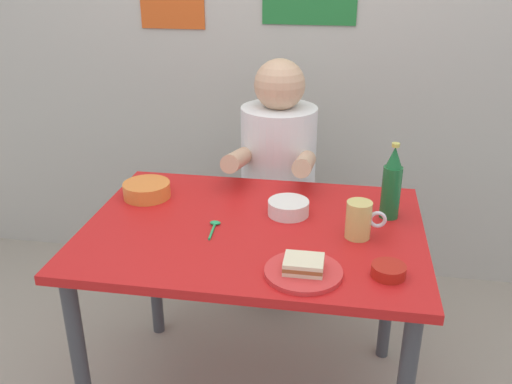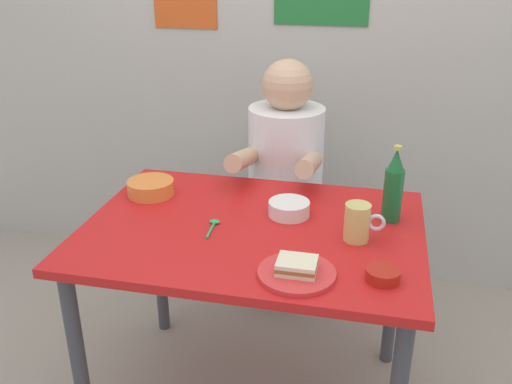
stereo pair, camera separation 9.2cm
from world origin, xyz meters
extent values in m
cube|color=#ADA89E|center=(0.00, 1.05, 1.30)|extent=(4.40, 0.08, 2.60)
cube|color=red|center=(0.00, 0.00, 0.72)|extent=(1.10, 0.80, 0.03)
cylinder|color=#3F3F44|center=(-0.49, -0.34, 0.35)|extent=(0.05, 0.05, 0.71)
cylinder|color=#3F3F44|center=(-0.49, 0.34, 0.35)|extent=(0.05, 0.05, 0.71)
cylinder|color=#3F3F44|center=(0.49, 0.34, 0.35)|extent=(0.05, 0.05, 0.71)
cylinder|color=#4C4C51|center=(0.00, 0.63, 0.21)|extent=(0.08, 0.08, 0.41)
cylinder|color=brown|center=(0.00, 0.63, 0.43)|extent=(0.34, 0.34, 0.04)
cylinder|color=white|center=(0.00, 0.63, 0.71)|extent=(0.32, 0.32, 0.52)
sphere|color=tan|center=(0.00, 0.63, 1.06)|extent=(0.21, 0.21, 0.21)
cylinder|color=tan|center=(-0.13, 0.38, 0.82)|extent=(0.07, 0.31, 0.14)
cylinder|color=tan|center=(0.13, 0.38, 0.82)|extent=(0.07, 0.31, 0.14)
cylinder|color=red|center=(0.19, -0.27, 0.75)|extent=(0.22, 0.22, 0.01)
cube|color=beige|center=(0.19, -0.27, 0.76)|extent=(0.11, 0.09, 0.01)
cube|color=#9E592D|center=(0.19, -0.27, 0.77)|extent=(0.11, 0.09, 0.01)
cube|color=beige|center=(0.19, -0.27, 0.78)|extent=(0.11, 0.09, 0.01)
cylinder|color=#D1BC66|center=(0.33, -0.02, 0.80)|extent=(0.08, 0.08, 0.12)
torus|color=silver|center=(0.39, -0.02, 0.81)|extent=(0.06, 0.01, 0.06)
cylinder|color=#19602D|center=(0.44, 0.14, 0.83)|extent=(0.06, 0.06, 0.18)
cone|color=#19602D|center=(0.44, 0.14, 0.95)|extent=(0.05, 0.05, 0.07)
cylinder|color=#BFB74C|center=(0.44, 0.14, 1.00)|extent=(0.03, 0.03, 0.01)
cylinder|color=#B21E14|center=(0.42, -0.24, 0.76)|extent=(0.10, 0.10, 0.03)
cylinder|color=maroon|center=(0.42, -0.24, 0.76)|extent=(0.08, 0.08, 0.02)
cylinder|color=orange|center=(-0.42, 0.16, 0.77)|extent=(0.17, 0.17, 0.05)
cylinder|color=#B25B2D|center=(-0.42, 0.16, 0.78)|extent=(0.14, 0.14, 0.02)
cylinder|color=silver|center=(0.10, 0.11, 0.77)|extent=(0.14, 0.14, 0.05)
cylinder|color=tan|center=(0.10, 0.11, 0.78)|extent=(0.11, 0.11, 0.02)
cylinder|color=#26A559|center=(-0.12, -0.06, 0.74)|extent=(0.01, 0.11, 0.01)
ellipsoid|color=#26A559|center=(-0.13, -0.01, 0.75)|extent=(0.04, 0.02, 0.01)
camera|label=1|loc=(0.28, -1.60, 1.58)|focal=39.10mm
camera|label=2|loc=(0.37, -1.58, 1.58)|focal=39.10mm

